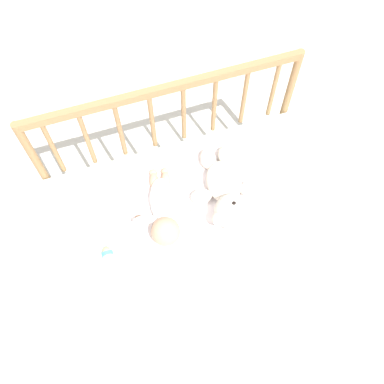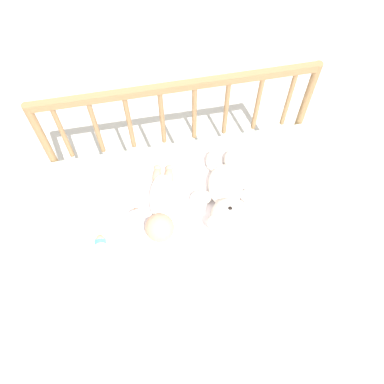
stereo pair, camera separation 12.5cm
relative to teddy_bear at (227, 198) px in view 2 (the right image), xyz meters
The scene contains 7 objects.
ground_plane 0.55m from the teddy_bear, 160.52° to the left, with size 12.00×12.00×0.00m, color silver.
crib_mattress 0.33m from the teddy_bear, 160.52° to the left, with size 1.24×0.63×0.46m.
crib_rail 0.42m from the teddy_bear, 110.07° to the left, with size 1.24×0.04×0.84m.
blanket 0.14m from the teddy_bear, 150.36° to the left, with size 0.79×0.54×0.01m.
teddy_bear is the anchor object (origin of this frame).
baby 0.28m from the teddy_bear, behind, with size 0.27×0.39×0.12m.
baby_bottle 0.57m from the teddy_bear, 166.78° to the right, with size 0.05×0.14×0.05m.
Camera 2 is at (-0.16, -0.86, 2.14)m, focal length 40.00 mm.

